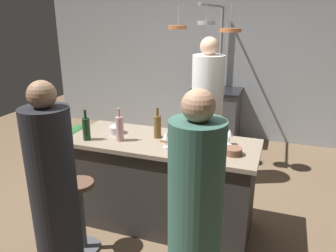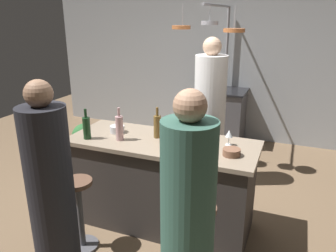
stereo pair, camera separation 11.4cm
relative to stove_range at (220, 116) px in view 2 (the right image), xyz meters
The scene contains 20 objects.
ground_plane 2.49m from the stove_range, 90.00° to the right, with size 9.00×9.00×0.00m, color brown.
back_wall 0.94m from the stove_range, 90.00° to the left, with size 6.40×0.16×2.60m, color #9EA3A8.
kitchen_island 2.45m from the stove_range, 90.00° to the right, with size 1.80×0.72×0.90m.
stove_range is the anchor object (origin of this frame).
chef 1.44m from the stove_range, 82.82° to the right, with size 0.38×0.38×1.80m.
bar_stool_left 3.12m from the stove_range, 99.92° to the right, with size 0.28×0.28×0.68m.
guest_left 3.49m from the stove_range, 98.04° to the right, with size 0.34×0.34×1.62m.
bar_stool_right 3.12m from the stove_range, 79.66° to the right, with size 0.28×0.28×0.68m.
guest_right 3.48m from the stove_range, 80.35° to the right, with size 0.35×0.35×1.64m.
overhead_pot_rack 1.36m from the stove_range, 87.02° to the right, with size 0.90×1.49×2.17m.
potted_plant 2.18m from the stove_range, 141.57° to the right, with size 0.36×0.36×0.52m.
cutting_board 2.43m from the stove_range, 86.42° to the right, with size 0.32×0.22×0.02m, color #997047.
pepper_mill 2.57m from the stove_range, 81.43° to the right, with size 0.05×0.05×0.21m, color #382319.
wine_bottle_rose 2.67m from the stove_range, 98.44° to the right, with size 0.07×0.07×0.32m.
wine_bottle_amber 2.45m from the stove_range, 91.87° to the right, with size 0.07×0.07×0.30m.
wine_bottle_red 2.81m from the stove_range, 104.51° to the right, with size 0.07×0.07×0.30m.
wine_glass_by_chef 2.65m from the stove_range, 88.10° to the right, with size 0.07×0.07×0.15m.
wine_glass_near_left_guest 2.47m from the stove_range, 75.40° to the right, with size 0.07×0.07×0.15m.
mixing_bowl_steel 2.50m from the stove_range, 102.05° to the right, with size 0.15×0.15×0.07m, color #B7B7BC.
mixing_bowl_wooden 2.68m from the stove_range, 75.11° to the right, with size 0.15×0.15×0.06m, color brown.
Camera 2 is at (1.13, -2.68, 2.03)m, focal length 35.30 mm.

